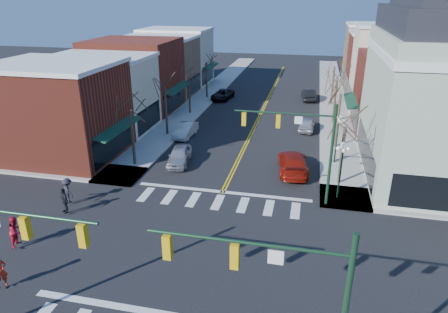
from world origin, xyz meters
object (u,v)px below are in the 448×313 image
Objects in this scene: car_right_near at (293,163)px; car_right_far at (308,95)px; car_left_near at (179,156)px; pedestrian_red_a at (0,271)px; car_left_far at (223,95)px; pedestrian_red_b at (16,231)px; car_right_mid at (307,124)px; lamppost_corner at (342,161)px; car_left_mid at (186,130)px; pedestrian_dark_b at (68,191)px; lamppost_midblock at (338,131)px; pedestrian_dark_a at (64,200)px.

car_right_near is 24.33m from car_right_far.
pedestrian_red_a is (-3.57, -16.89, 0.33)m from car_left_near.
pedestrian_red_b is at bearing -89.26° from car_left_far.
car_right_far reaches higher than car_right_mid.
lamppost_corner is 0.91× the size of car_left_far.
lamppost_corner is 13.70m from car_left_near.
car_left_near is 2.36× the size of pedestrian_red_a.
pedestrian_red_b is (-3.60, -20.44, 0.38)m from car_left_mid.
car_left_near is 9.94m from pedestrian_dark_b.
car_right_near reaches higher than car_right_mid.
car_right_near is at bearing -56.98° from car_left_far.
car_right_near is 3.07× the size of pedestrian_dark_b.
pedestrian_red_a reaches higher than pedestrian_dark_b.
lamppost_corner reaches higher than car_right_near.
car_left_near is 17.27m from pedestrian_red_a.
car_right_far is 2.53× the size of pedestrian_dark_b.
pedestrian_dark_b reaches higher than car_right_mid.
car_right_far is at bearing 21.02° from pedestrian_red_a.
pedestrian_dark_b is (0.00, 5.19, -0.02)m from pedestrian_red_b.
car_left_near is at bearing -167.81° from lamppost_midblock.
car_left_far is 1.05× the size of car_right_far.
car_left_mid is 2.32× the size of pedestrian_dark_b.
lamppost_midblock reaches higher than pedestrian_red_a.
pedestrian_dark_b is at bearing 148.50° from pedestrian_dark_a.
car_right_near is at bearing -144.29° from lamppost_midblock.
lamppost_corner reaches higher than pedestrian_red_a.
pedestrian_dark_a is (-17.68, -12.53, -1.93)m from lamppost_midblock.
lamppost_midblock is at bearing -13.08° from car_left_mid.
car_right_mid is 2.25× the size of pedestrian_red_a.
pedestrian_red_b is (-15.44, -38.34, 0.32)m from car_right_far.
car_left_mid is 16.79m from pedestrian_dark_a.
lamppost_corner reaches higher than pedestrian_red_b.
car_right_near is 21.71m from pedestrian_red_a.
car_left_mid is at bearing 164.78° from lamppost_midblock.
car_left_far is (0.29, 15.80, -0.02)m from car_left_mid.
car_left_near is 14.62m from pedestrian_red_b.
lamppost_midblock is 0.95× the size of car_right_far.
lamppost_midblock is 2.36× the size of pedestrian_red_b.
car_right_far is at bearing 95.56° from lamppost_corner.
pedestrian_dark_a is at bearing 57.07° from car_right_mid.
pedestrian_dark_a reaches higher than car_left_near.
car_left_mid is (-1.60, 6.78, -0.04)m from car_left_near.
pedestrian_red_b is at bearing -61.69° from pedestrian_dark_a.
pedestrian_dark_a is (-3.37, -32.31, 0.36)m from car_left_far.
pedestrian_red_b is at bearing 60.43° from car_right_far.
pedestrian_dark_b is at bearing 54.46° from car_right_mid.
pedestrian_dark_a is at bearing -161.15° from lamppost_corner.
pedestrian_dark_a is at bearing 48.18° from pedestrian_red_a.
lamppost_corner is 18.78m from pedestrian_dark_a.
car_right_far is 2.59× the size of pedestrian_dark_a.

